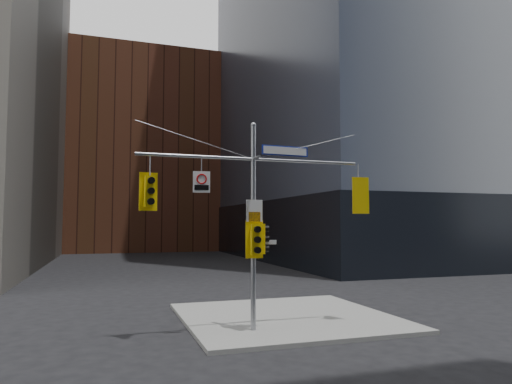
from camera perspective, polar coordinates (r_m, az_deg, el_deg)
ground at (r=14.35m, az=2.23°, el=-19.14°), size 160.00×160.00×0.00m
sidewalk_corner at (r=18.67m, az=3.77°, el=-15.34°), size 8.00×8.00×0.15m
podium_ne at (r=55.69m, az=18.04°, el=-4.57°), size 36.40×36.40×6.00m
brick_midrise at (r=71.89m, az=-14.14°, el=4.32°), size 26.00×20.00×28.00m
signal_assembly at (r=15.75m, az=-0.33°, el=-1.58°), size 8.00×0.80×7.30m
traffic_light_west_arm at (r=15.09m, az=-13.16°, el=0.09°), size 0.59×0.52×1.25m
traffic_light_east_arm at (r=17.49m, az=12.70°, el=-0.46°), size 0.65×0.55×1.36m
traffic_light_pole_side at (r=15.85m, az=0.78°, el=-5.87°), size 0.43×0.37×1.04m
traffic_light_pole_front at (r=15.50m, az=-0.03°, el=-5.96°), size 0.61×0.48×1.29m
street_sign_blade at (r=16.36m, az=3.66°, el=5.15°), size 1.79×0.15×0.35m
regulatory_sign_arm at (r=15.33m, az=-6.82°, el=1.35°), size 0.57×0.09×0.72m
regulatory_sign_pole at (r=15.64m, az=-0.20°, el=-2.43°), size 0.58×0.05×0.75m
street_blade_ew at (r=15.90m, az=1.21°, el=-6.29°), size 0.77×0.10×0.15m
street_blade_ns at (r=16.20m, az=-0.83°, el=-7.20°), size 0.09×0.75×0.15m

